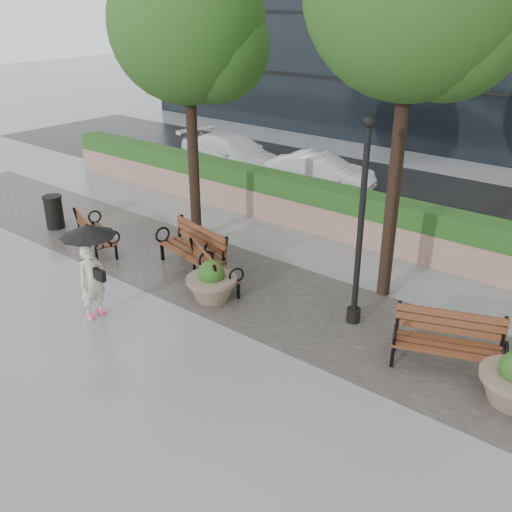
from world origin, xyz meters
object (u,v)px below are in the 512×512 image
Objects in this scene: bench_1 at (193,258)px; lamppost at (360,238)px; bench_3 at (446,353)px; trash_bin at (54,213)px; bench_2 at (215,275)px; pedestrian at (91,262)px; car_right at (320,172)px; car_left at (234,155)px; planter_left at (212,285)px; bench_0 at (97,240)px.

lamppost is at bearing 15.84° from bench_1.
trash_bin is at bearing 161.09° from bench_3.
bench_1 is 1.16× the size of bench_2.
lamppost reaches higher than pedestrian.
pedestrian reaches higher than car_right.
car_left is 3.56m from car_right.
bench_1 is 8.33m from car_left.
bench_3 is 1.83× the size of planter_left.
trash_bin is 0.25× the size of car_right.
bench_2 is at bearing -16.78° from pedestrian.
bench_0 is 0.93× the size of bench_3.
planter_left is (1.38, -0.80, 0.05)m from bench_1.
bench_3 reaches higher than planter_left.
bench_2 is at bearing -151.86° from bench_0.
car_right is at bearing -80.13° from bench_0.
bench_3 is 4.99m from planter_left.
car_right reaches higher than bench_0.
lamppost is 2.08× the size of pedestrian.
planter_left is (0.39, -0.52, 0.09)m from bench_2.
trash_bin is 8.72m from car_right.
lamppost reaches higher than trash_bin.
trash_bin is at bearing -175.46° from car_left.
bench_0 is at bearing -5.88° from trash_bin.
car_right reaches higher than trash_bin.
bench_3 is at bearing -9.88° from lamppost.
bench_2 is 0.89× the size of bench_3.
bench_1 is 1.04× the size of pedestrian.
car_right is at bearing 110.36° from bench_1.
bench_1 is at bearing 149.80° from planter_left.
car_left is (-4.66, 6.89, 0.38)m from bench_1.
bench_1 is at bearing 158.43° from bench_3.
bench_0 reaches higher than bench_2.
bench_0 is 8.21m from car_right.
bench_3 is at bearing -61.51° from pedestrian.
pedestrian is (-1.40, -1.99, 0.86)m from planter_left.
car_right reaches higher than planter_left.
pedestrian reaches higher than bench_2.
bench_3 is 2.25× the size of trash_bin.
trash_bin is 0.19× the size of car_left.
car_left is at bearing 128.14° from planter_left.
car_right reaches higher than bench_2.
car_left reaches higher than planter_left.
lamppost is at bearing 148.96° from bench_3.
planter_left is 9.78m from car_left.
bench_2 is 1.63× the size of planter_left.
trash_bin is at bearing -175.03° from lamppost.
pedestrian reaches higher than bench_1.
lamppost is at bearing 21.25° from planter_left.
bench_3 reaches higher than trash_bin.
pedestrian is at bearing -78.88° from bench_1.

